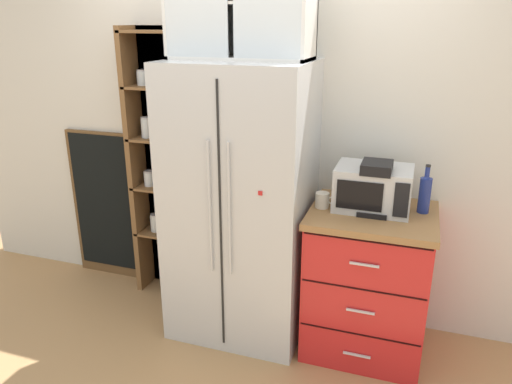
{
  "coord_description": "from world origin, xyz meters",
  "views": [
    {
      "loc": [
        1.02,
        -2.72,
        2.01
      ],
      "look_at": [
        0.1,
        0.01,
        0.98
      ],
      "focal_mm": 34.03,
      "sensor_mm": 36.0,
      "label": 1
    }
  ],
  "objects_px": {
    "refrigerator": "(241,203)",
    "chalkboard_menu": "(106,205)",
    "microwave": "(373,188)",
    "coffee_maker": "(376,187)",
    "bottle_cobalt": "(425,192)",
    "mug_cream": "(322,200)",
    "bottle_green": "(375,194)"
  },
  "relations": [
    {
      "from": "mug_cream",
      "to": "chalkboard_menu",
      "type": "height_order",
      "value": "chalkboard_menu"
    },
    {
      "from": "mug_cream",
      "to": "bottle_cobalt",
      "type": "bearing_deg",
      "value": 11.25
    },
    {
      "from": "bottle_green",
      "to": "microwave",
      "type": "bearing_deg",
      "value": 123.19
    },
    {
      "from": "refrigerator",
      "to": "chalkboard_menu",
      "type": "bearing_deg",
      "value": 165.97
    },
    {
      "from": "refrigerator",
      "to": "microwave",
      "type": "relative_size",
      "value": 4.06
    },
    {
      "from": "microwave",
      "to": "chalkboard_menu",
      "type": "distance_m",
      "value": 2.15
    },
    {
      "from": "refrigerator",
      "to": "bottle_green",
      "type": "bearing_deg",
      "value": 3.49
    },
    {
      "from": "coffee_maker",
      "to": "bottle_green",
      "type": "bearing_deg",
      "value": 90.0
    },
    {
      "from": "coffee_maker",
      "to": "mug_cream",
      "type": "bearing_deg",
      "value": -173.23
    },
    {
      "from": "mug_cream",
      "to": "chalkboard_menu",
      "type": "bearing_deg",
      "value": 169.9
    },
    {
      "from": "chalkboard_menu",
      "to": "bottle_green",
      "type": "bearing_deg",
      "value": -7.27
    },
    {
      "from": "microwave",
      "to": "coffee_maker",
      "type": "xyz_separation_m",
      "value": [
        0.02,
        -0.04,
        0.03
      ]
    },
    {
      "from": "microwave",
      "to": "chalkboard_menu",
      "type": "height_order",
      "value": "chalkboard_menu"
    },
    {
      "from": "microwave",
      "to": "coffee_maker",
      "type": "height_order",
      "value": "coffee_maker"
    },
    {
      "from": "mug_cream",
      "to": "bottle_cobalt",
      "type": "distance_m",
      "value": 0.6
    },
    {
      "from": "coffee_maker",
      "to": "refrigerator",
      "type": "bearing_deg",
      "value": -177.66
    },
    {
      "from": "refrigerator",
      "to": "mug_cream",
      "type": "bearing_deg",
      "value": -0.21
    },
    {
      "from": "refrigerator",
      "to": "bottle_cobalt",
      "type": "bearing_deg",
      "value": 5.85
    },
    {
      "from": "mug_cream",
      "to": "chalkboard_menu",
      "type": "relative_size",
      "value": 0.1
    },
    {
      "from": "microwave",
      "to": "chalkboard_menu",
      "type": "xyz_separation_m",
      "value": [
        -2.08,
        0.24,
        -0.46
      ]
    },
    {
      "from": "microwave",
      "to": "coffee_maker",
      "type": "relative_size",
      "value": 1.42
    },
    {
      "from": "coffee_maker",
      "to": "chalkboard_menu",
      "type": "height_order",
      "value": "coffee_maker"
    },
    {
      "from": "refrigerator",
      "to": "bottle_cobalt",
      "type": "distance_m",
      "value": 1.12
    },
    {
      "from": "microwave",
      "to": "coffee_maker",
      "type": "bearing_deg",
      "value": -68.42
    },
    {
      "from": "bottle_cobalt",
      "to": "coffee_maker",
      "type": "bearing_deg",
      "value": -164.03
    },
    {
      "from": "microwave",
      "to": "chalkboard_menu",
      "type": "relative_size",
      "value": 0.37
    },
    {
      "from": "bottle_green",
      "to": "chalkboard_menu",
      "type": "xyz_separation_m",
      "value": [
        -2.1,
        0.27,
        -0.43
      ]
    },
    {
      "from": "coffee_maker",
      "to": "mug_cream",
      "type": "distance_m",
      "value": 0.32
    },
    {
      "from": "microwave",
      "to": "chalkboard_menu",
      "type": "bearing_deg",
      "value": 173.36
    },
    {
      "from": "refrigerator",
      "to": "chalkboard_menu",
      "type": "height_order",
      "value": "refrigerator"
    },
    {
      "from": "bottle_cobalt",
      "to": "chalkboard_menu",
      "type": "xyz_separation_m",
      "value": [
        -2.38,
        0.21,
        -0.46
      ]
    },
    {
      "from": "refrigerator",
      "to": "mug_cream",
      "type": "xyz_separation_m",
      "value": [
        0.52,
        -0.0,
        0.09
      ]
    }
  ]
}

